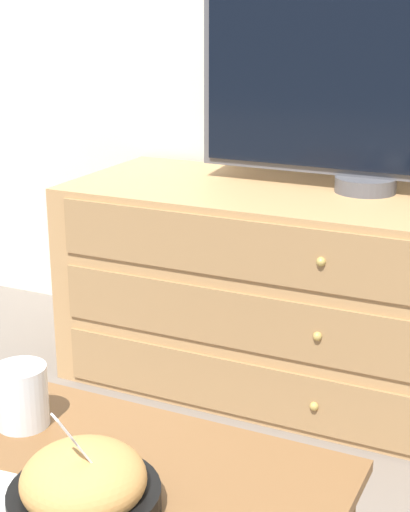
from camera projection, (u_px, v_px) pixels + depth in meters
name	position (u px, v px, depth m)	size (l,w,h in m)	color
ground_plane	(336.00, 348.00, 2.67)	(12.00, 12.00, 0.00)	#70665B
dresser	(348.00, 300.00, 2.26)	(1.67, 0.58, 0.61)	tan
tv	(373.00, 64.00, 2.12)	(1.01, 0.17, 0.69)	#515156
coffee_table	(33.00, 504.00, 1.24)	(0.95, 0.51, 0.43)	brown
takeout_bowl	(84.00, 486.00, 1.11)	(0.22, 0.22, 0.18)	black
drink_cup	(22.00, 399.00, 1.33)	(0.09, 0.09, 0.11)	beige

